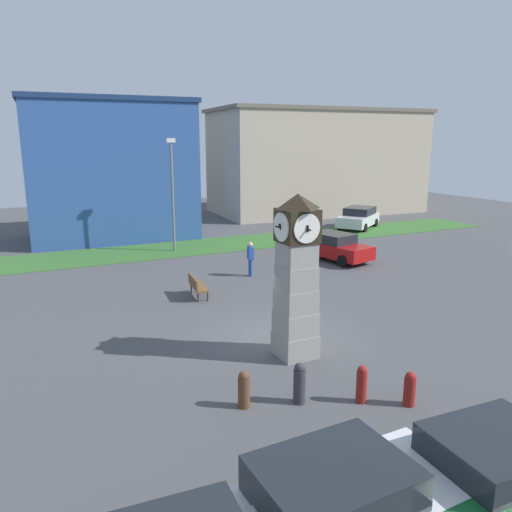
# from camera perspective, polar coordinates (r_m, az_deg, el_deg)

# --- Properties ---
(ground_plane) EXTENTS (80.41, 80.41, 0.00)m
(ground_plane) POSITION_cam_1_polar(r_m,az_deg,el_deg) (17.14, 2.20, -9.02)
(ground_plane) COLOR #4C4C4F
(clock_tower) EXTENTS (1.38, 1.44, 4.96)m
(clock_tower) POSITION_cam_1_polar(r_m,az_deg,el_deg) (14.85, 4.63, -2.56)
(clock_tower) COLOR gray
(clock_tower) RESTS_ON ground_plane
(bollard_near_tower) EXTENTS (0.30, 0.30, 0.96)m
(bollard_near_tower) POSITION_cam_1_polar(r_m,az_deg,el_deg) (12.69, -1.39, -14.95)
(bollard_near_tower) COLOR brown
(bollard_near_tower) RESTS_ON ground_plane
(bollard_mid_row) EXTENTS (0.31, 0.31, 1.08)m
(bollard_mid_row) POSITION_cam_1_polar(r_m,az_deg,el_deg) (12.88, 5.00, -14.23)
(bollard_mid_row) COLOR #333338
(bollard_mid_row) RESTS_ON ground_plane
(bollard_far_row) EXTENTS (0.27, 0.27, 0.99)m
(bollard_far_row) POSITION_cam_1_polar(r_m,az_deg,el_deg) (13.16, 11.97, -14.09)
(bollard_far_row) COLOR maroon
(bollard_far_row) RESTS_ON ground_plane
(bollard_end_row) EXTENTS (0.29, 0.29, 0.89)m
(bollard_end_row) POSITION_cam_1_polar(r_m,az_deg,el_deg) (13.33, 17.16, -14.26)
(bollard_end_row) COLOR maroon
(bollard_end_row) RESTS_ON ground_plane
(car_near_tower) EXTENTS (4.40, 2.19, 1.57)m
(car_near_tower) POSITION_cam_1_polar(r_m,az_deg,el_deg) (8.99, 9.97, -26.09)
(car_near_tower) COLOR silver
(car_near_tower) RESTS_ON ground_plane
(car_by_building) EXTENTS (4.10, 2.25, 1.48)m
(car_by_building) POSITION_cam_1_polar(r_m,az_deg,el_deg) (10.59, 26.49, -20.89)
(car_by_building) COLOR #19602D
(car_by_building) RESTS_ON ground_plane
(car_silver_hatch) EXTENTS (2.62, 4.30, 1.49)m
(car_silver_hatch) POSITION_cam_1_polar(r_m,az_deg,el_deg) (27.67, 9.05, 1.06)
(car_silver_hatch) COLOR #A51111
(car_silver_hatch) RESTS_ON ground_plane
(car_end_of_row) EXTENTS (4.73, 4.14, 1.57)m
(car_end_of_row) POSITION_cam_1_polar(r_m,az_deg,el_deg) (38.21, 11.63, 4.31)
(car_end_of_row) COLOR silver
(car_end_of_row) RESTS_ON ground_plane
(bench) EXTENTS (0.70, 1.65, 0.90)m
(bench) POSITION_cam_1_polar(r_m,az_deg,el_deg) (21.06, -6.77, -3.34)
(bench) COLOR brown
(bench) RESTS_ON ground_plane
(pedestrian_near_bench) EXTENTS (0.30, 0.43, 1.68)m
(pedestrian_near_bench) POSITION_cam_1_polar(r_m,az_deg,el_deg) (24.11, -0.64, -0.08)
(pedestrian_near_bench) COLOR #264CA5
(pedestrian_near_bench) RESTS_ON ground_plane
(street_lamp_near_road) EXTENTS (0.50, 0.24, 6.57)m
(street_lamp_near_road) POSITION_cam_1_polar(r_m,az_deg,el_deg) (29.53, -9.54, 7.72)
(street_lamp_near_road) COLOR slate
(street_lamp_near_road) RESTS_ON ground_plane
(warehouse_blue_far) EXTENTS (11.06, 7.70, 9.07)m
(warehouse_blue_far) POSITION_cam_1_polar(r_m,az_deg,el_deg) (35.22, -16.31, 9.47)
(warehouse_blue_far) COLOR #2D5193
(warehouse_blue_far) RESTS_ON ground_plane
(storefront_low_left) EXTENTS (19.35, 10.39, 9.14)m
(storefront_low_left) POSITION_cam_1_polar(r_m,az_deg,el_deg) (46.62, 6.93, 10.69)
(storefront_low_left) COLOR #B7A88E
(storefront_low_left) RESTS_ON ground_plane
(grass_verge_far) EXTENTS (48.25, 4.46, 0.04)m
(grass_verge_far) POSITION_cam_1_polar(r_m,az_deg,el_deg) (30.49, -10.25, 0.70)
(grass_verge_far) COLOR #386B2D
(grass_verge_far) RESTS_ON ground_plane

